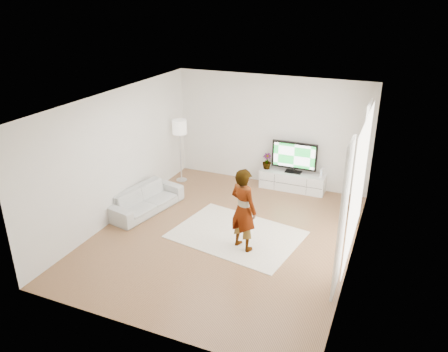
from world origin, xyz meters
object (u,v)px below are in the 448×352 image
at_px(rug, 237,234).
at_px(television, 294,156).
at_px(floor_lamp, 180,130).
at_px(sofa, 146,200).
at_px(player, 243,210).
at_px(media_console, 292,181).

bearing_deg(rug, television, 79.92).
distance_m(rug, floor_lamp, 3.47).
distance_m(sofa, floor_lamp, 2.19).
relative_size(rug, floor_lamp, 1.52).
xyz_separation_m(player, floor_lamp, (-2.68, 2.50, 0.56)).
height_order(media_console, rug, media_console).
distance_m(television, floor_lamp, 2.97).
distance_m(rug, player, 0.97).
distance_m(player, floor_lamp, 3.71).
bearing_deg(rug, media_console, 79.82).
bearing_deg(media_console, player, -93.49).
relative_size(rug, sofa, 1.34).
height_order(sofa, floor_lamp, floor_lamp).
distance_m(media_console, sofa, 3.71).
bearing_deg(player, television, -70.03).
distance_m(television, rug, 2.87).
relative_size(rug, player, 1.52).
relative_size(media_console, rug, 0.65).
xyz_separation_m(media_console, player, (-0.19, -3.07, 0.61)).
relative_size(media_console, television, 1.44).
relative_size(television, rug, 0.45).
height_order(media_console, television, television).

